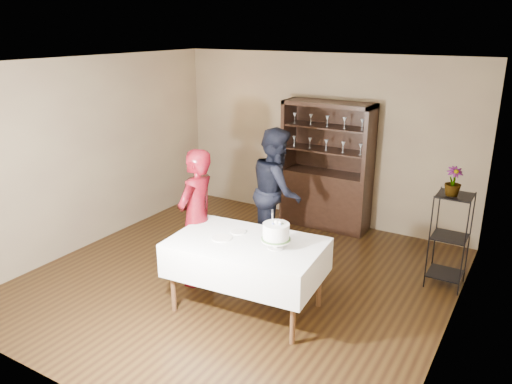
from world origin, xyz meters
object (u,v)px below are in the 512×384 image
potted_plant (453,182)px  woman (197,218)px  china_hutch (326,186)px  plant_etagere (450,237)px  cake_table (247,258)px  man (277,191)px  cake (276,233)px

potted_plant → woman: bearing=-151.2°
woman → potted_plant: size_ratio=4.99×
woman → potted_plant: 3.07m
china_hutch → plant_etagere: size_ratio=1.67×
cake_table → man: (-0.47, 1.56, 0.26)m
cake_table → cake: (0.36, 0.01, 0.37)m
cake_table → man: bearing=106.8°
man → cake_table: bearing=167.7°
cake_table → man: size_ratio=0.98×
cake → potted_plant: size_ratio=1.27×
plant_etagere → woman: woman is taller
china_hutch → plant_etagere: (2.08, -1.05, -0.01)m
cake → plant_etagere: bearing=49.5°
cake_table → potted_plant: (1.80, 1.69, 0.72)m
china_hutch → woman: (-0.61, -2.56, 0.20)m
potted_plant → man: bearing=-176.8°
plant_etagere → cake: bearing=-130.5°
woman → plant_etagere: bearing=117.4°
cake_table → cake: bearing=2.1°
china_hutch → plant_etagere: china_hutch is taller
plant_etagere → cake: 2.30m
china_hutch → woman: 2.64m
man → potted_plant: 2.32m
china_hutch → man: size_ratio=1.12×
cake → potted_plant: 2.24m
cake → potted_plant: bearing=49.4°
china_hutch → cake: 2.86m
cake_table → woman: size_ratio=1.01×
plant_etagere → cake_table: plant_etagere is taller
woman → man: bearing=161.9°
man → woman: bearing=134.7°
china_hutch → potted_plant: china_hutch is taller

